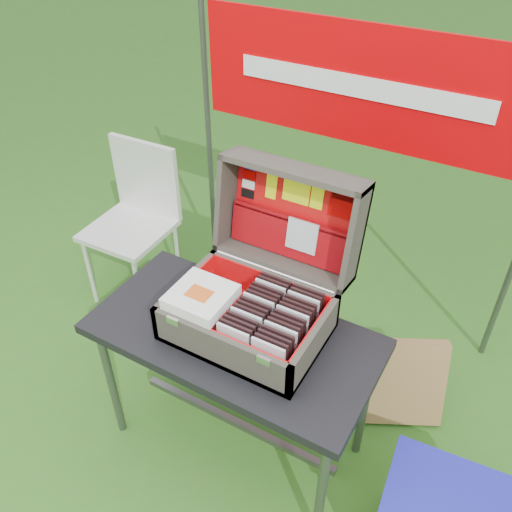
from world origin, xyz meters
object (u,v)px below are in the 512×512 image
Objects in this scene: table at (235,390)px; chair at (129,232)px; suitcase at (255,268)px; cardboard_box at (401,382)px.

table is 1.20× the size of chair.
table is 1.94× the size of suitcase.
suitcase is at bearing -169.04° from cardboard_box.
suitcase is 1.36× the size of cardboard_box.
chair is 2.20× the size of cardboard_box.
table is at bearing -165.88° from cardboard_box.
suitcase reaches higher than table.
suitcase is 1.01m from cardboard_box.
chair is at bearing 151.01° from cardboard_box.
table is 0.78m from cardboard_box.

